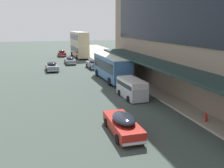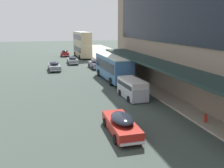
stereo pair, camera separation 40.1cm
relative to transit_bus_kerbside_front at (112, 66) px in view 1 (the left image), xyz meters
name	(u,v)px [view 1 (the left image)]	position (x,y,z in m)	size (l,w,h in m)	color
transit_bus_kerbside_front	(112,66)	(0.00, 0.00, 0.00)	(2.93, 9.60, 3.31)	teal
transit_bus_kerbside_rear	(79,44)	(-0.31, 25.66, 1.26)	(2.97, 10.37, 5.85)	tan
sedan_oncoming_front	(62,53)	(-4.06, 29.00, -1.13)	(1.89, 4.27, 1.55)	#A81C20
sedan_lead_near	(93,64)	(-0.35, 10.16, -1.14)	(2.01, 4.73, 1.51)	gray
sedan_trailing_mid	(123,124)	(-4.08, -16.84, -1.17)	(1.78, 4.86, 1.46)	#AA2017
sedan_trailing_near	(70,60)	(-3.61, 16.42, -1.17)	(1.93, 4.92, 1.46)	gray
sedan_second_near	(52,66)	(-7.39, 9.64, -1.16)	(2.02, 4.52, 1.48)	gray
vw_van	(131,87)	(-0.43, -8.76, -0.80)	(2.05, 4.62, 1.96)	#B7BBC7
fire_hydrant	(206,117)	(2.57, -16.86, -1.40)	(0.20, 0.40, 0.70)	red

